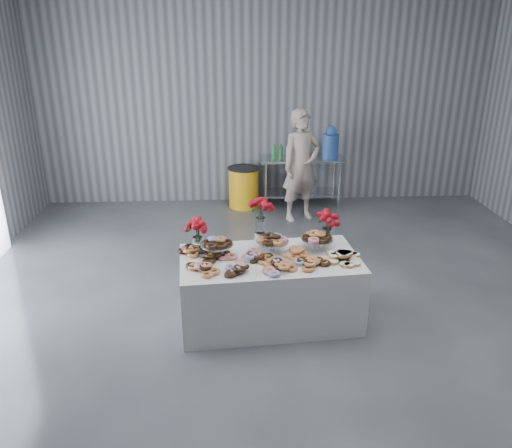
{
  "coord_description": "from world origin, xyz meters",
  "views": [
    {
      "loc": [
        -0.66,
        -4.46,
        3.03
      ],
      "look_at": [
        -0.37,
        0.71,
        0.99
      ],
      "focal_mm": 35.0,
      "sensor_mm": 36.0,
      "label": 1
    }
  ],
  "objects_px": {
    "person": "(301,166)",
    "trash_barrel": "(244,187)",
    "water_jug": "(331,143)",
    "display_table": "(269,289)",
    "prep_table": "(301,173)"
  },
  "relations": [
    {
      "from": "person",
      "to": "prep_table",
      "type": "bearing_deg",
      "value": 59.13
    },
    {
      "from": "display_table",
      "to": "prep_table",
      "type": "bearing_deg",
      "value": 76.93
    },
    {
      "from": "display_table",
      "to": "prep_table",
      "type": "distance_m",
      "value": 3.88
    },
    {
      "from": "person",
      "to": "trash_barrel",
      "type": "bearing_deg",
      "value": 122.9
    },
    {
      "from": "water_jug",
      "to": "person",
      "type": "height_order",
      "value": "person"
    },
    {
      "from": "water_jug",
      "to": "trash_barrel",
      "type": "height_order",
      "value": "water_jug"
    },
    {
      "from": "person",
      "to": "trash_barrel",
      "type": "distance_m",
      "value": 1.26
    },
    {
      "from": "prep_table",
      "to": "person",
      "type": "height_order",
      "value": "person"
    },
    {
      "from": "prep_table",
      "to": "person",
      "type": "relative_size",
      "value": 0.82
    },
    {
      "from": "display_table",
      "to": "prep_table",
      "type": "xyz_separation_m",
      "value": [
        0.88,
        3.77,
        0.24
      ]
    },
    {
      "from": "display_table",
      "to": "water_jug",
      "type": "relative_size",
      "value": 3.43
    },
    {
      "from": "trash_barrel",
      "to": "water_jug",
      "type": "bearing_deg",
      "value": 0.0
    },
    {
      "from": "prep_table",
      "to": "person",
      "type": "bearing_deg",
      "value": -98.97
    },
    {
      "from": "prep_table",
      "to": "trash_barrel",
      "type": "xyz_separation_m",
      "value": [
        -1.03,
        -0.0,
        -0.25
      ]
    },
    {
      "from": "water_jug",
      "to": "person",
      "type": "distance_m",
      "value": 0.92
    }
  ]
}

